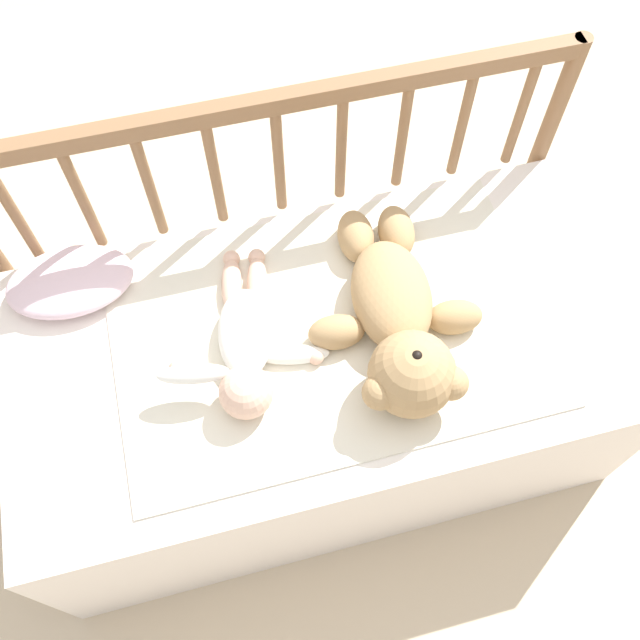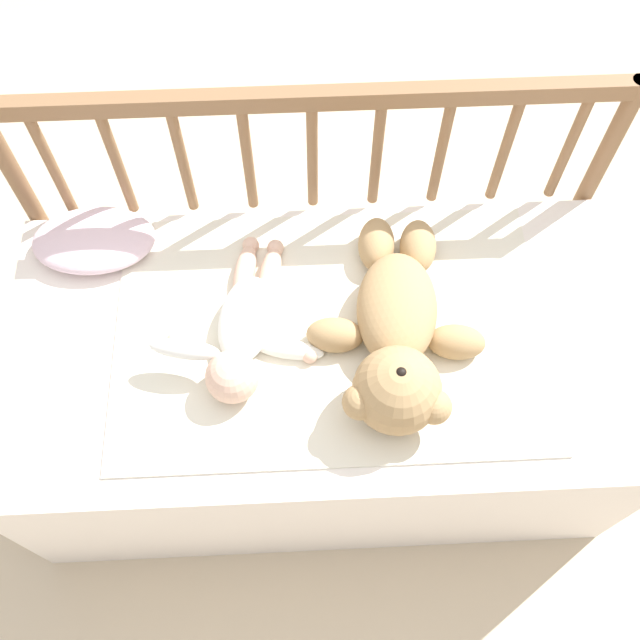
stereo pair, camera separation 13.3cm
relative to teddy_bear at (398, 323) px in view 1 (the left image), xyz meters
name	(u,v)px [view 1 (the left image)]	position (x,y,z in m)	size (l,w,h in m)	color
ground_plane	(321,420)	(-0.14, 0.03, -0.50)	(12.00, 12.00, 0.00)	#C6B293
crib_mattress	(321,384)	(-0.14, 0.03, -0.28)	(1.23, 0.63, 0.44)	white
crib_rail	(280,174)	(-0.14, 0.37, 0.04)	(1.23, 0.04, 0.75)	brown
blanket	(329,328)	(-0.12, 0.05, -0.06)	(0.83, 0.55, 0.01)	silver
teddy_bear	(398,323)	(0.00, 0.00, 0.00)	(0.34, 0.48, 0.16)	tan
baby	(245,344)	(-0.29, 0.04, -0.02)	(0.32, 0.38, 0.10)	white
small_pillow	(70,282)	(-0.59, 0.27, -0.03)	(0.25, 0.17, 0.06)	silver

